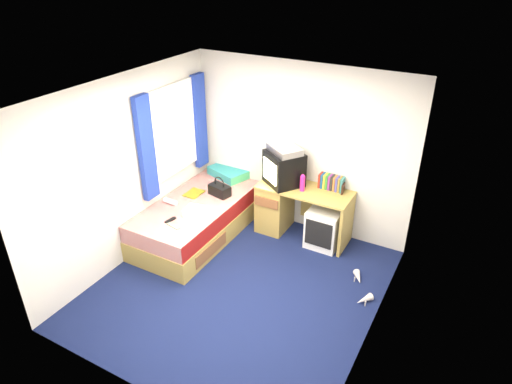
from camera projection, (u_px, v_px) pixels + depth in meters
The scene contains 20 objects.
ground at pixel (239, 287), 5.58m from camera, with size 3.40×3.40×0.00m, color #0C1438.
room_shell at pixel (236, 181), 4.89m from camera, with size 3.40×3.40×3.40m.
bed at pixel (197, 219), 6.45m from camera, with size 1.01×2.00×0.54m.
pillow at pixel (228, 173), 7.01m from camera, with size 0.58×0.37×0.13m, color blue.
desk at pixel (286, 206), 6.51m from camera, with size 1.30×0.55×0.75m.
storage_cube at pixel (324, 228), 6.25m from camera, with size 0.44×0.44×0.55m, color white.
crt_tv at pixel (284, 168), 6.26m from camera, with size 0.64×0.63×0.47m.
vcr at pixel (285, 149), 6.13m from camera, with size 0.46×0.33×0.09m, color #B5B5B7.
book_row at pixel (331, 182), 6.18m from camera, with size 0.34×0.13×0.20m.
picture_frame at pixel (343, 189), 6.09m from camera, with size 0.02×0.12×0.14m, color black.
pink_water_bottle at pixel (302, 184), 6.14m from camera, with size 0.07×0.07×0.22m, color #EB2188.
aerosol_can at pixel (296, 181), 6.25m from camera, with size 0.05×0.05×0.18m, color white.
handbag at pixel (220, 190), 6.47m from camera, with size 0.34×0.24×0.29m.
towel at pixel (196, 212), 6.01m from camera, with size 0.28×0.24×0.09m, color white.
magazine at pixel (194, 193), 6.54m from camera, with size 0.21×0.28×0.01m, color yellow.
water_bottle at pixel (170, 202), 6.28m from camera, with size 0.07×0.07×0.20m, color white.
colour_swatch_fan at pixel (173, 226), 5.79m from camera, with size 0.22×0.06×0.01m, color gold.
remote_control at pixel (170, 220), 5.90m from camera, with size 0.05×0.16×0.02m, color black.
window_assembly at pixel (174, 133), 6.25m from camera, with size 0.11×1.42×1.40m.
white_heels at pixel (361, 288), 5.49m from camera, with size 0.37×0.60×0.09m.
Camera 1 is at (2.29, -3.71, 3.67)m, focal length 32.00 mm.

